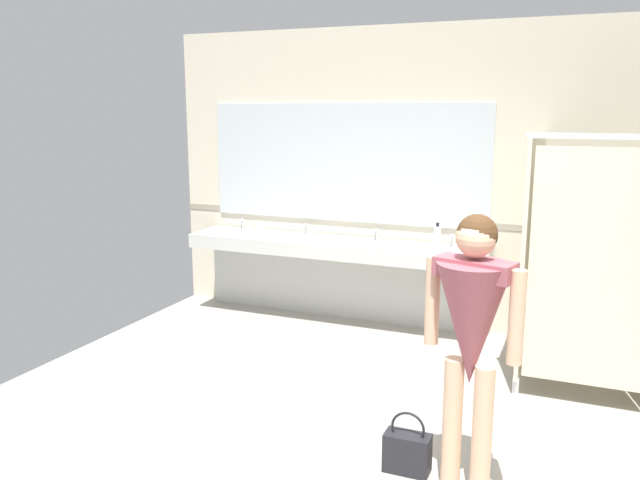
# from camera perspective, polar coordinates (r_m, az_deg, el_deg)

# --- Properties ---
(wall_back) EXTENTS (6.91, 0.12, 2.91)m
(wall_back) POSITION_cam_1_polar(r_m,az_deg,el_deg) (6.34, 16.00, 4.81)
(wall_back) COLOR beige
(wall_back) RESTS_ON ground_plane
(wall_back_tile_band) EXTENTS (6.91, 0.01, 0.06)m
(wall_back_tile_band) POSITION_cam_1_polar(r_m,az_deg,el_deg) (6.33, 15.73, 1.11)
(wall_back_tile_band) COLOR #9E937F
(wall_back_tile_band) RESTS_ON wall_back
(vanity_counter) EXTENTS (3.02, 0.56, 0.97)m
(vanity_counter) POSITION_cam_1_polar(r_m,az_deg,el_deg) (6.59, 1.48, -1.80)
(vanity_counter) COLOR silver
(vanity_counter) RESTS_ON ground_plane
(mirror_panel) EXTENTS (2.92, 0.02, 1.18)m
(mirror_panel) POSITION_cam_1_polar(r_m,az_deg,el_deg) (6.63, 2.16, 6.72)
(mirror_panel) COLOR silver
(mirror_panel) RESTS_ON wall_back
(person_standing) EXTENTS (0.55, 0.49, 1.60)m
(person_standing) POSITION_cam_1_polar(r_m,az_deg,el_deg) (3.62, 13.08, -7.11)
(person_standing) COLOR #DBAD89
(person_standing) RESTS_ON ground_plane
(handbag) EXTENTS (0.27, 0.14, 0.38)m
(handbag) POSITION_cam_1_polar(r_m,az_deg,el_deg) (4.13, 7.59, -17.74)
(handbag) COLOR black
(handbag) RESTS_ON ground_plane
(soap_dispenser) EXTENTS (0.07, 0.07, 0.22)m
(soap_dispenser) POSITION_cam_1_polar(r_m,az_deg,el_deg) (6.32, 10.16, 0.40)
(soap_dispenser) COLOR white
(soap_dispenser) RESTS_ON vanity_counter
(paper_cup) EXTENTS (0.07, 0.07, 0.11)m
(paper_cup) POSITION_cam_1_polar(r_m,az_deg,el_deg) (6.75, -5.15, 0.89)
(paper_cup) COLOR white
(paper_cup) RESTS_ON vanity_counter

